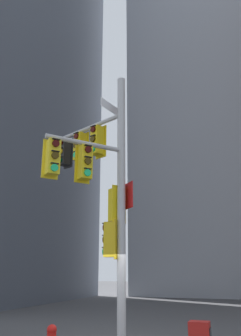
# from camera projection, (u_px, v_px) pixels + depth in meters

# --- Properties ---
(building_mid_block) EXTENTS (15.66, 15.66, 43.15)m
(building_mid_block) POSITION_uv_depth(u_px,v_px,m) (214.00, 94.00, 39.15)
(building_mid_block) COLOR #9399A3
(building_mid_block) RESTS_ON ground
(signal_pole_assembly) EXTENTS (3.38, 3.32, 8.20)m
(signal_pole_assembly) POSITION_uv_depth(u_px,v_px,m) (98.00, 179.00, 10.69)
(signal_pole_assembly) COLOR #B2B2B5
(signal_pole_assembly) RESTS_ON ground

